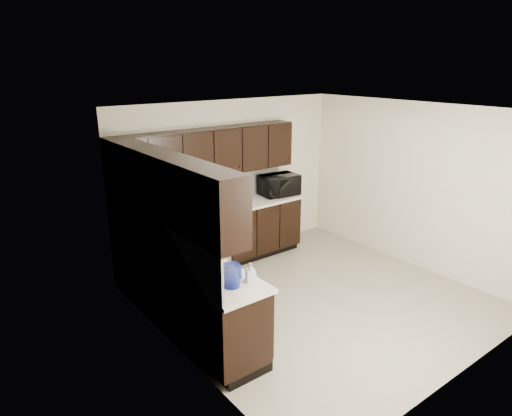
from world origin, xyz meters
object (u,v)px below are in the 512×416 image
(microwave, at_px, (279,185))
(blue_pitcher, at_px, (232,275))
(storage_bin, at_px, (185,247))
(toaster_oven, at_px, (134,218))
(sink, at_px, (207,274))

(microwave, relative_size, blue_pitcher, 2.54)
(microwave, height_order, storage_bin, microwave)
(microwave, bearing_deg, toaster_oven, -175.00)
(blue_pitcher, bearing_deg, storage_bin, 101.36)
(sink, relative_size, blue_pitcher, 3.41)
(storage_bin, bearing_deg, blue_pitcher, -90.92)
(microwave, distance_m, storage_bin, 2.72)
(toaster_oven, height_order, storage_bin, toaster_oven)
(blue_pitcher, bearing_deg, microwave, 53.95)
(sink, xyz_separation_m, toaster_oven, (-0.07, 1.72, 0.18))
(toaster_oven, bearing_deg, microwave, -22.55)
(storage_bin, bearing_deg, microwave, 26.67)
(sink, bearing_deg, blue_pitcher, -91.81)
(toaster_oven, bearing_deg, blue_pitcher, -110.39)
(toaster_oven, xyz_separation_m, blue_pitcher, (0.05, -2.21, 0.00))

